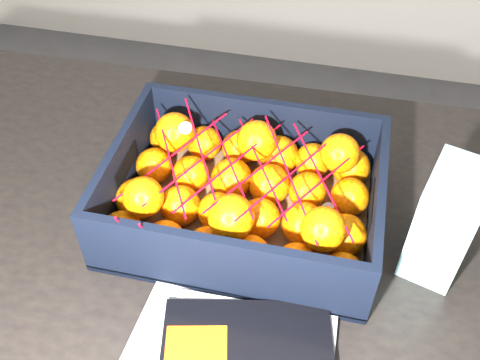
# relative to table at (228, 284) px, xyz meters

# --- Properties ---
(table) EXTENTS (1.21, 0.82, 0.75)m
(table) POSITION_rel_table_xyz_m (0.00, 0.00, 0.00)
(table) COLOR black
(table) RESTS_ON ground
(produce_crate) EXTENTS (0.38, 0.29, 0.12)m
(produce_crate) POSITION_rel_table_xyz_m (0.01, 0.06, 0.13)
(produce_crate) COLOR brown
(produce_crate) RESTS_ON table
(clementine_heap) EXTENTS (0.36, 0.26, 0.11)m
(clementine_heap) POSITION_rel_table_xyz_m (0.01, 0.06, 0.15)
(clementine_heap) COLOR orange
(clementine_heap) RESTS_ON produce_crate
(mesh_net) EXTENTS (0.32, 0.26, 0.09)m
(mesh_net) POSITION_rel_table_xyz_m (0.00, 0.05, 0.20)
(mesh_net) COLOR red
(mesh_net) RESTS_ON clementine_heap
(retail_carton) EXTENTS (0.10, 0.12, 0.16)m
(retail_carton) POSITION_rel_table_xyz_m (0.29, 0.04, 0.18)
(retail_carton) COLOR white
(retail_carton) RESTS_ON table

